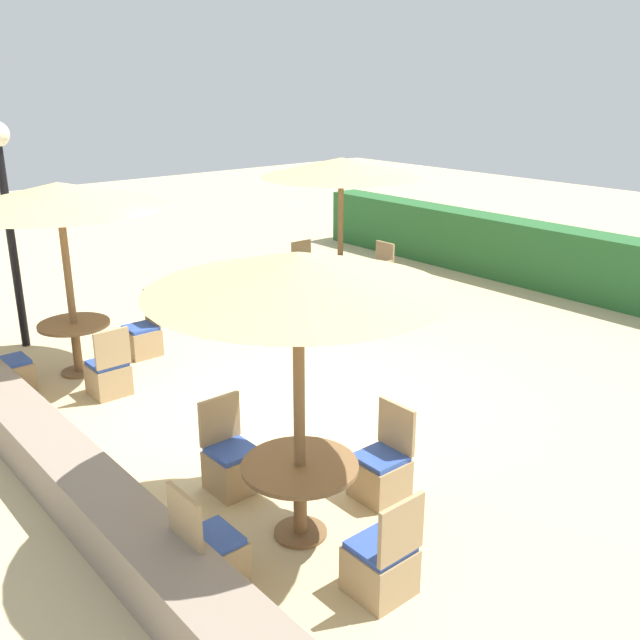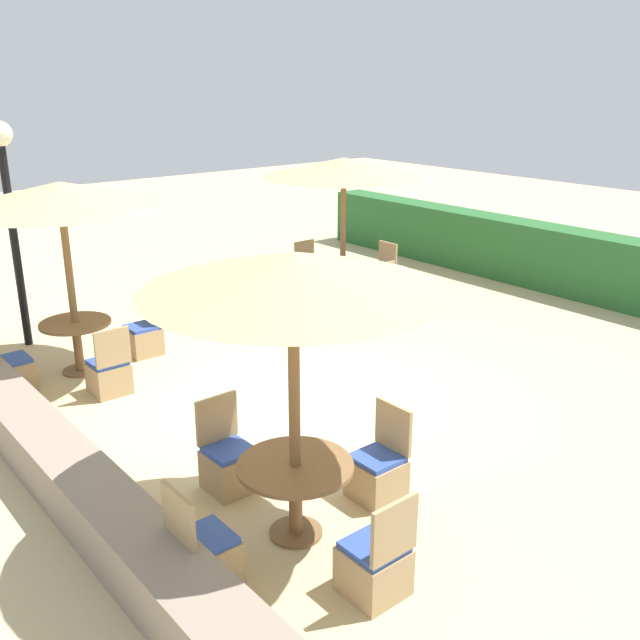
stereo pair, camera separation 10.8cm
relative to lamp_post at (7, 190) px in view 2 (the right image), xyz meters
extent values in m
plane|color=#C6B284|center=(4.00, 1.91, -2.35)|extent=(40.00, 40.00, 0.00)
cube|color=#28602D|center=(4.00, 8.79, -1.75)|extent=(13.00, 0.70, 1.21)
cube|color=gray|center=(4.00, -1.12, -2.09)|extent=(10.00, 0.56, 0.52)
cylinder|color=black|center=(0.00, 0.00, -0.85)|extent=(0.12, 0.12, 3.00)
cylinder|color=brown|center=(6.41, 0.23, -1.09)|extent=(0.10, 0.10, 2.52)
cone|color=tan|center=(6.41, 0.23, 0.09)|extent=(2.49, 2.49, 0.32)
cylinder|color=brown|center=(6.41, 0.23, -2.34)|extent=(0.48, 0.48, 0.03)
cylinder|color=brown|center=(6.41, 0.23, -2.02)|extent=(0.12, 0.12, 0.67)
cylinder|color=brown|center=(6.41, 0.23, -1.66)|extent=(1.03, 1.03, 0.04)
cube|color=tan|center=(6.44, 1.20, -2.15)|extent=(0.46, 0.46, 0.40)
cube|color=#2D4CA8|center=(6.44, 1.20, -1.93)|extent=(0.42, 0.42, 0.05)
cube|color=tan|center=(6.44, 1.41, -1.66)|extent=(0.46, 0.04, 0.48)
cube|color=tan|center=(7.40, 0.24, -2.15)|extent=(0.46, 0.46, 0.40)
cube|color=#2D4CA8|center=(7.40, 0.24, -1.93)|extent=(0.42, 0.42, 0.05)
cube|color=tan|center=(7.61, 0.24, -1.66)|extent=(0.04, 0.46, 0.48)
cube|color=tan|center=(6.47, -0.73, -2.15)|extent=(0.46, 0.46, 0.40)
cube|color=#2D4CA8|center=(6.47, -0.73, -1.93)|extent=(0.42, 0.42, 0.05)
cube|color=tan|center=(6.47, -0.94, -1.66)|extent=(0.46, 0.04, 0.48)
cube|color=tan|center=(5.40, 0.19, -2.15)|extent=(0.46, 0.46, 0.40)
cube|color=#2D4CA8|center=(5.40, 0.19, -1.93)|extent=(0.42, 0.42, 0.05)
cube|color=tan|center=(5.19, 0.19, -1.66)|extent=(0.04, 0.46, 0.48)
cylinder|color=brown|center=(1.37, 5.21, -1.11)|extent=(0.10, 0.10, 2.49)
cone|color=tan|center=(1.37, 5.21, 0.06)|extent=(2.81, 2.81, 0.32)
cylinder|color=brown|center=(1.37, 5.21, -2.34)|extent=(0.48, 0.48, 0.03)
cylinder|color=brown|center=(1.37, 5.21, -2.01)|extent=(0.12, 0.12, 0.68)
cylinder|color=brown|center=(1.37, 5.21, -1.66)|extent=(0.95, 0.95, 0.04)
cube|color=tan|center=(1.41, 6.11, -2.15)|extent=(0.46, 0.46, 0.40)
cube|color=#2D4CA8|center=(1.41, 6.11, -1.93)|extent=(0.42, 0.42, 0.05)
cube|color=tan|center=(1.41, 6.32, -1.66)|extent=(0.46, 0.04, 0.48)
cube|color=tan|center=(2.26, 5.18, -2.15)|extent=(0.46, 0.46, 0.40)
cube|color=#2D4CA8|center=(2.26, 5.18, -1.93)|extent=(0.42, 0.42, 0.05)
cube|color=tan|center=(2.47, 5.18, -1.66)|extent=(0.04, 0.46, 0.48)
cube|color=tan|center=(0.50, 5.17, -2.15)|extent=(0.46, 0.46, 0.40)
cube|color=#2D4CA8|center=(0.50, 5.17, -1.93)|extent=(0.42, 0.42, 0.05)
cube|color=tan|center=(0.29, 5.17, -1.66)|extent=(0.04, 0.46, 0.48)
cube|color=tan|center=(1.41, 4.22, -2.15)|extent=(0.46, 0.46, 0.40)
cube|color=#2D4CA8|center=(1.41, 4.22, -1.93)|extent=(0.42, 0.42, 0.05)
cube|color=tan|center=(1.41, 4.01, -1.66)|extent=(0.46, 0.04, 0.48)
cylinder|color=brown|center=(1.55, 0.19, -1.08)|extent=(0.10, 0.10, 2.55)
cone|color=tan|center=(1.55, 0.19, 0.11)|extent=(2.75, 2.75, 0.32)
cylinder|color=brown|center=(1.55, 0.19, -2.34)|extent=(0.48, 0.48, 0.03)
cylinder|color=brown|center=(1.55, 0.19, -2.01)|extent=(0.12, 0.12, 0.69)
cylinder|color=brown|center=(1.55, 0.19, -1.64)|extent=(0.95, 0.95, 0.04)
cube|color=tan|center=(1.61, -0.70, -2.15)|extent=(0.46, 0.46, 0.40)
cube|color=#2D4CA8|center=(1.61, -0.70, -1.93)|extent=(0.42, 0.42, 0.05)
cube|color=tan|center=(2.48, 0.22, -2.15)|extent=(0.46, 0.46, 0.40)
cube|color=#2D4CA8|center=(2.48, 0.22, -1.93)|extent=(0.42, 0.42, 0.05)
cube|color=tan|center=(2.69, 0.22, -1.66)|extent=(0.04, 0.46, 0.48)
cube|color=tan|center=(1.51, 1.18, -2.15)|extent=(0.46, 0.46, 0.40)
cube|color=#2D4CA8|center=(1.51, 1.18, -1.93)|extent=(0.42, 0.42, 0.05)
cube|color=tan|center=(1.51, 1.39, -1.66)|extent=(0.46, 0.04, 0.48)
camera|label=1|loc=(10.67, -3.15, 1.55)|focal=40.00mm
camera|label=2|loc=(10.74, -3.07, 1.55)|focal=40.00mm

